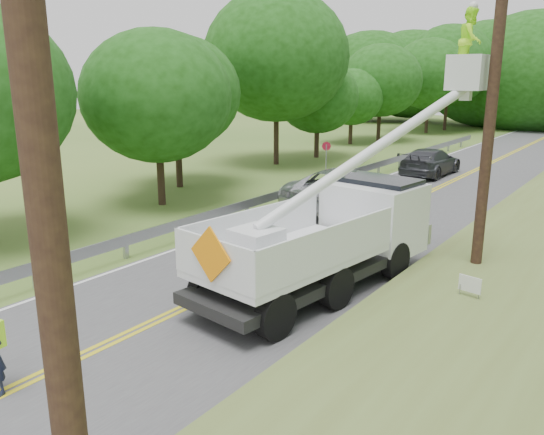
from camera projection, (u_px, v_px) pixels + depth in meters
The scene contains 9 objects.
ground at pixel (104, 346), 11.39m from camera, with size 140.00×140.00×0.00m, color #416325.
road at pixel (386, 213), 22.38m from camera, with size 7.20×96.00×0.03m.
guardrail at pixel (314, 185), 25.23m from camera, with size 0.18×48.00×0.77m.
treeline_left at pixel (348, 74), 38.94m from camera, with size 10.10×54.85×10.44m.
bucket_truck at pixel (350, 222), 14.75m from camera, with size 4.45×8.11×7.22m.
suv_silver at pixel (349, 189), 22.83m from camera, with size 2.83×6.14×1.71m, color silver.
suv_darkgrey at pixel (430, 162), 30.48m from camera, with size 2.11×5.19×1.51m, color #393B41.
stop_sign_permanent at pixel (326, 157), 27.75m from camera, with size 0.44×0.21×2.21m.
yard_sign at pixel (470, 285), 13.10m from camera, with size 0.56×0.13×0.82m.
Camera 1 is at (8.88, -6.35, 5.48)m, focal length 36.12 mm.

